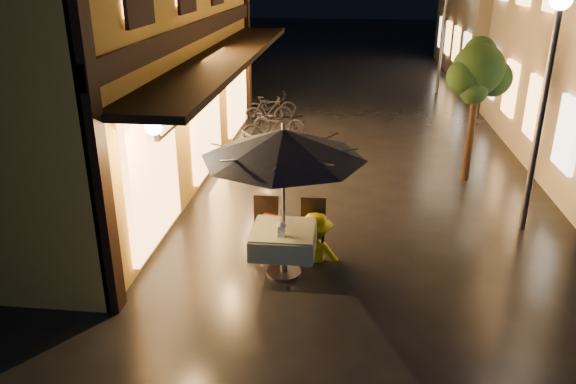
# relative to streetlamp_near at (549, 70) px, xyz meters

# --- Properties ---
(ground) EXTENTS (90.00, 90.00, 0.00)m
(ground) POSITION_rel_streetlamp_near_xyz_m (-3.00, -2.00, -2.92)
(ground) COLOR black
(ground) RESTS_ON ground
(west_building) EXTENTS (5.90, 11.40, 7.40)m
(west_building) POSITION_rel_streetlamp_near_xyz_m (-8.72, 2.00, 0.79)
(west_building) COLOR gold
(west_building) RESTS_ON ground
(street_tree) EXTENTS (1.43, 1.20, 3.15)m
(street_tree) POSITION_rel_streetlamp_near_xyz_m (-0.59, 2.51, -0.50)
(street_tree) COLOR black
(street_tree) RESTS_ON ground
(streetlamp_near) EXTENTS (0.36, 0.36, 4.23)m
(streetlamp_near) POSITION_rel_streetlamp_near_xyz_m (0.00, 0.00, 0.00)
(streetlamp_near) COLOR #59595E
(streetlamp_near) RESTS_ON ground
(streetlamp_far) EXTENTS (0.36, 0.36, 4.23)m
(streetlamp_far) POSITION_rel_streetlamp_near_xyz_m (0.00, 12.00, 0.00)
(streetlamp_far) COLOR #59595E
(streetlamp_far) RESTS_ON ground
(cafe_table) EXTENTS (0.99, 0.99, 0.78)m
(cafe_table) POSITION_rel_streetlamp_near_xyz_m (-4.21, -2.12, -2.33)
(cafe_table) COLOR #59595E
(cafe_table) RESTS_ON ground
(patio_umbrella) EXTENTS (2.47, 2.47, 2.46)m
(patio_umbrella) POSITION_rel_streetlamp_near_xyz_m (-4.21, -2.12, -0.77)
(patio_umbrella) COLOR #59595E
(patio_umbrella) RESTS_ON ground
(cafe_chair_left) EXTENTS (0.42, 0.42, 0.97)m
(cafe_chair_left) POSITION_rel_streetlamp_near_xyz_m (-4.61, -1.38, -2.38)
(cafe_chair_left) COLOR black
(cafe_chair_left) RESTS_ON ground
(cafe_chair_right) EXTENTS (0.42, 0.42, 0.97)m
(cafe_chair_right) POSITION_rel_streetlamp_near_xyz_m (-3.81, -1.38, -2.38)
(cafe_chair_right) COLOR black
(cafe_chair_right) RESTS_ON ground
(table_lantern) EXTENTS (0.16, 0.16, 0.25)m
(table_lantern) POSITION_rel_streetlamp_near_xyz_m (-4.21, -2.37, -2.00)
(table_lantern) COLOR white
(table_lantern) RESTS_ON cafe_table
(person_orange) EXTENTS (0.81, 0.67, 1.53)m
(person_orange) POSITION_rel_streetlamp_near_xyz_m (-4.55, -1.58, -2.15)
(person_orange) COLOR #CC4820
(person_orange) RESTS_ON ground
(person_yellow) EXTENTS (1.02, 0.59, 1.56)m
(person_yellow) POSITION_rel_streetlamp_near_xyz_m (-3.75, -1.56, -2.14)
(person_yellow) COLOR #E0C601
(person_yellow) RESTS_ON ground
(bicycle_0) EXTENTS (1.74, 0.76, 0.89)m
(bicycle_0) POSITION_rel_streetlamp_near_xyz_m (-5.22, 2.15, -2.47)
(bicycle_0) COLOR black
(bicycle_0) RESTS_ON ground
(bicycle_1) EXTENTS (1.69, 0.66, 0.99)m
(bicycle_1) POSITION_rel_streetlamp_near_xyz_m (-5.26, 2.22, -2.42)
(bicycle_1) COLOR black
(bicycle_1) RESTS_ON ground
(bicycle_2) EXTENTS (1.89, 0.73, 0.98)m
(bicycle_2) POSITION_rel_streetlamp_near_xyz_m (-5.19, 3.02, -2.43)
(bicycle_2) COLOR black
(bicycle_2) RESTS_ON ground
(bicycle_3) EXTENTS (1.61, 0.86, 0.93)m
(bicycle_3) POSITION_rel_streetlamp_near_xyz_m (-5.39, 4.38, -2.45)
(bicycle_3) COLOR black
(bicycle_3) RESTS_ON ground
(bicycle_4) EXTENTS (1.59, 0.81, 0.80)m
(bicycle_4) POSITION_rel_streetlamp_near_xyz_m (-5.26, 5.56, -2.52)
(bicycle_4) COLOR black
(bicycle_4) RESTS_ON ground
(bicycle_5) EXTENTS (1.54, 0.78, 0.89)m
(bicycle_5) POSITION_rel_streetlamp_near_xyz_m (-5.72, 6.60, -2.47)
(bicycle_5) COLOR black
(bicycle_5) RESTS_ON ground
(bicycle_6) EXTENTS (1.69, 0.92, 0.84)m
(bicycle_6) POSITION_rel_streetlamp_near_xyz_m (-5.75, 7.39, -2.50)
(bicycle_6) COLOR black
(bicycle_6) RESTS_ON ground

